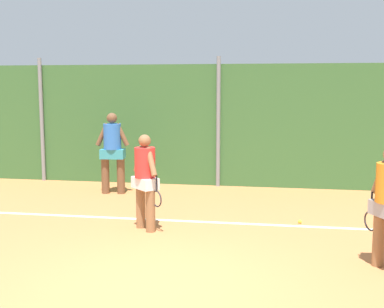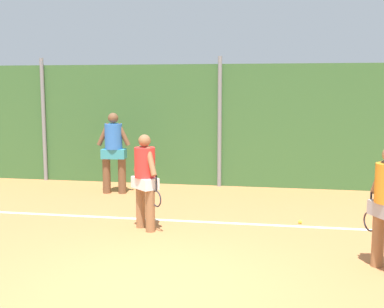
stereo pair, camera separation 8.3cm
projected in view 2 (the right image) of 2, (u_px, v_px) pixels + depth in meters
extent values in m
plane|color=#C67542|center=(185.00, 241.00, 8.04)|extent=(25.92, 25.92, 0.00)
cube|color=#386633|center=(220.00, 125.00, 12.39)|extent=(15.86, 0.25, 2.98)
cylinder|color=gray|center=(44.00, 120.00, 13.01)|extent=(0.10, 0.10, 3.16)
cylinder|color=gray|center=(220.00, 122.00, 12.21)|extent=(0.10, 0.10, 3.16)
cube|color=white|center=(197.00, 221.00, 9.17)|extent=(11.59, 0.10, 0.01)
cylinder|color=#8C603D|center=(378.00, 240.00, 6.87)|extent=(0.16, 0.16, 0.73)
cylinder|color=#8C603D|center=(379.00, 178.00, 6.79)|extent=(0.19, 0.28, 0.50)
cylinder|color=black|center=(371.00, 202.00, 6.90)|extent=(0.03, 0.03, 0.28)
torus|color=#26262B|center=(370.00, 221.00, 6.94)|extent=(0.15, 0.26, 0.28)
cylinder|color=#8C603D|center=(141.00, 207.00, 8.77)|extent=(0.16, 0.16, 0.72)
cylinder|color=#8C603D|center=(150.00, 211.00, 8.51)|extent=(0.16, 0.16, 0.72)
cube|color=white|center=(145.00, 183.00, 8.58)|extent=(0.54, 0.54, 0.19)
cylinder|color=red|center=(145.00, 162.00, 8.53)|extent=(0.35, 0.35, 0.51)
sphere|color=#8C603D|center=(144.00, 141.00, 8.48)|extent=(0.21, 0.21, 0.21)
cylinder|color=#8C603D|center=(139.00, 159.00, 8.69)|extent=(0.24, 0.24, 0.49)
cylinder|color=#8C603D|center=(151.00, 162.00, 8.36)|extent=(0.24, 0.24, 0.49)
cylinder|color=black|center=(156.00, 183.00, 8.37)|extent=(0.03, 0.03, 0.28)
torus|color=#26262B|center=(157.00, 199.00, 8.41)|extent=(0.22, 0.21, 0.28)
cylinder|color=brown|center=(107.00, 176.00, 11.57)|extent=(0.18, 0.18, 0.81)
cylinder|color=brown|center=(122.00, 176.00, 11.54)|extent=(0.18, 0.18, 0.81)
cube|color=teal|center=(114.00, 154.00, 11.49)|extent=(0.57, 0.37, 0.22)
cylinder|color=blue|center=(113.00, 136.00, 11.43)|extent=(0.40, 0.40, 0.58)
sphere|color=brown|center=(113.00, 118.00, 11.38)|extent=(0.23, 0.23, 0.23)
cylinder|color=brown|center=(104.00, 134.00, 11.45)|extent=(0.33, 0.13, 0.54)
cylinder|color=brown|center=(123.00, 135.00, 11.41)|extent=(0.33, 0.13, 0.54)
sphere|color=#CCDB33|center=(300.00, 222.00, 9.04)|extent=(0.07, 0.07, 0.07)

